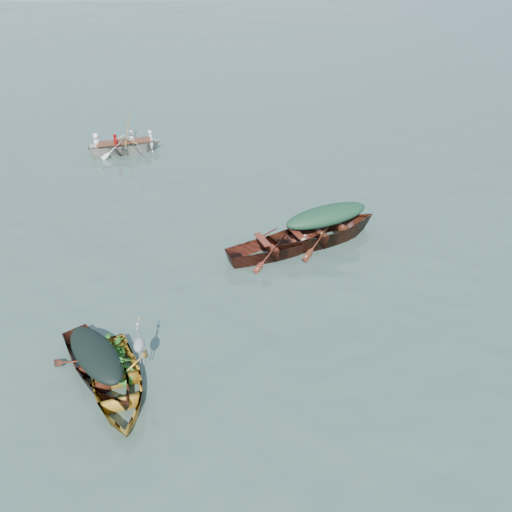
{
  "coord_description": "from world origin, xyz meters",
  "views": [
    {
      "loc": [
        -0.84,
        -8.46,
        7.76
      ],
      "look_at": [
        -0.08,
        2.75,
        0.5
      ],
      "focal_mm": 35.0,
      "sensor_mm": 36.0,
      "label": 1
    }
  ],
  "objects_px": {
    "dark_covered_boat": "(101,376)",
    "green_tarp_boat": "(325,241)",
    "heron": "(140,351)",
    "open_wooden_boat": "(279,254)",
    "yellow_dinghy": "(119,393)",
    "rowed_boat": "(126,153)"
  },
  "relations": [
    {
      "from": "dark_covered_boat",
      "to": "green_tarp_boat",
      "type": "bearing_deg",
      "value": 7.83
    },
    {
      "from": "green_tarp_boat",
      "to": "open_wooden_boat",
      "type": "height_order",
      "value": "green_tarp_boat"
    },
    {
      "from": "green_tarp_boat",
      "to": "yellow_dinghy",
      "type": "bearing_deg",
      "value": 113.28
    },
    {
      "from": "yellow_dinghy",
      "to": "green_tarp_boat",
      "type": "bearing_deg",
      "value": 31.24
    },
    {
      "from": "dark_covered_boat",
      "to": "heron",
      "type": "relative_size",
      "value": 3.95
    },
    {
      "from": "yellow_dinghy",
      "to": "rowed_boat",
      "type": "height_order",
      "value": "rowed_boat"
    },
    {
      "from": "green_tarp_boat",
      "to": "heron",
      "type": "relative_size",
      "value": 5.38
    },
    {
      "from": "yellow_dinghy",
      "to": "green_tarp_boat",
      "type": "distance_m",
      "value": 7.64
    },
    {
      "from": "dark_covered_boat",
      "to": "heron",
      "type": "height_order",
      "value": "heron"
    },
    {
      "from": "yellow_dinghy",
      "to": "green_tarp_boat",
      "type": "height_order",
      "value": "green_tarp_boat"
    },
    {
      "from": "open_wooden_boat",
      "to": "heron",
      "type": "relative_size",
      "value": 4.71
    },
    {
      "from": "dark_covered_boat",
      "to": "rowed_boat",
      "type": "relative_size",
      "value": 0.88
    },
    {
      "from": "rowed_boat",
      "to": "heron",
      "type": "relative_size",
      "value": 4.49
    },
    {
      "from": "dark_covered_boat",
      "to": "green_tarp_boat",
      "type": "relative_size",
      "value": 0.73
    },
    {
      "from": "yellow_dinghy",
      "to": "dark_covered_boat",
      "type": "distance_m",
      "value": 0.66
    },
    {
      "from": "dark_covered_boat",
      "to": "open_wooden_boat",
      "type": "xyz_separation_m",
      "value": [
        4.21,
        4.46,
        0.0
      ]
    },
    {
      "from": "yellow_dinghy",
      "to": "dark_covered_boat",
      "type": "relative_size",
      "value": 0.94
    },
    {
      "from": "green_tarp_boat",
      "to": "dark_covered_boat",
      "type": "bearing_deg",
      "value": 108.34
    },
    {
      "from": "heron",
      "to": "rowed_boat",
      "type": "bearing_deg",
      "value": 84.53
    },
    {
      "from": "yellow_dinghy",
      "to": "heron",
      "type": "height_order",
      "value": "heron"
    },
    {
      "from": "yellow_dinghy",
      "to": "green_tarp_boat",
      "type": "xyz_separation_m",
      "value": [
        5.22,
        5.58,
        0.0
      ]
    },
    {
      "from": "open_wooden_boat",
      "to": "green_tarp_boat",
      "type": "bearing_deg",
      "value": -86.55
    }
  ]
}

